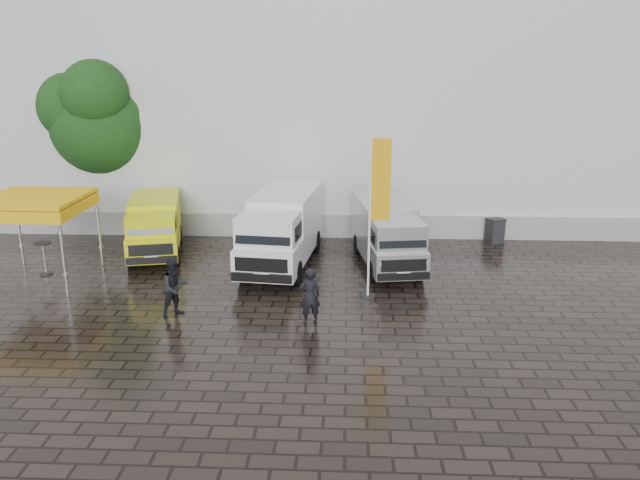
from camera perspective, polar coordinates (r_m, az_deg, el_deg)
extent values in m
plane|color=black|center=(19.54, 2.42, -6.25)|extent=(120.00, 120.00, 0.00)
cube|color=silver|center=(34.13, 6.12, 13.77)|extent=(44.00, 16.00, 12.00)
cube|color=gray|center=(26.99, 6.75, 1.21)|extent=(44.00, 0.15, 1.00)
cylinder|color=silver|center=(25.77, -25.83, 1.00)|extent=(0.10, 0.10, 2.81)
cylinder|color=silver|center=(24.47, -19.54, 0.96)|extent=(0.10, 0.10, 2.81)
cylinder|color=silver|center=(21.80, -22.44, -1.18)|extent=(0.10, 0.10, 2.81)
cube|color=#F6B50C|center=(23.43, -24.70, 3.53)|extent=(3.24, 3.24, 0.12)
cube|color=#F6B50C|center=(22.12, -26.44, 1.82)|extent=(3.19, 0.04, 0.40)
cylinder|color=black|center=(20.51, 4.39, -5.10)|extent=(0.50, 0.50, 0.04)
cylinder|color=white|center=(19.70, 4.55, 2.12)|extent=(0.07, 0.07, 5.36)
cube|color=#E19D0B|center=(19.45, 5.61, 5.48)|extent=(0.60, 0.03, 2.57)
cylinder|color=black|center=(29.38, -18.87, 4.61)|extent=(0.55, 0.55, 3.92)
sphere|color=#173410|center=(28.98, -19.38, 9.92)|extent=(4.31, 4.31, 4.31)
sphere|color=#173410|center=(29.92, -20.16, 13.43)|extent=(2.54, 2.54, 2.54)
cylinder|color=black|center=(24.37, -23.87, -1.56)|extent=(0.60, 0.60, 1.19)
cube|color=black|center=(27.15, 15.71, 0.84)|extent=(0.80, 0.80, 1.04)
imported|color=black|center=(18.15, -0.93, -5.15)|extent=(0.72, 0.58, 1.71)
imported|color=black|center=(19.23, -13.12, -4.24)|extent=(1.08, 1.08, 1.77)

